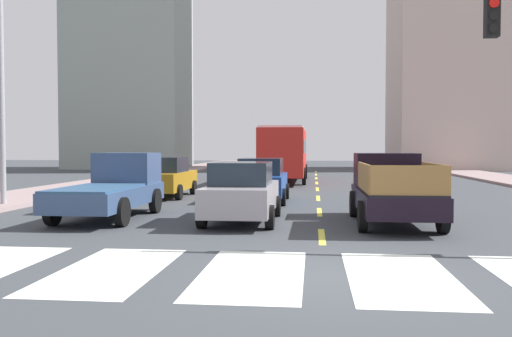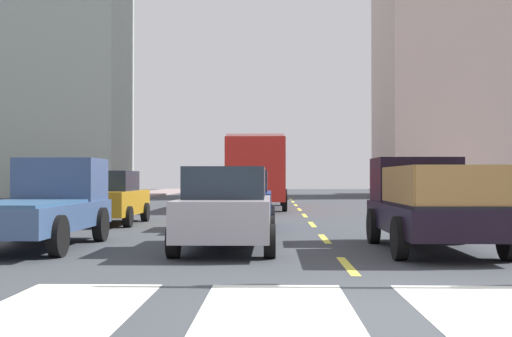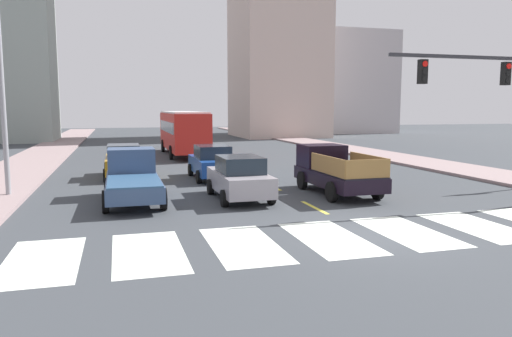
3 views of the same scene
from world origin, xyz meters
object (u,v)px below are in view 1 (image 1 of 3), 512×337
city_bus (285,150)px  sedan_mid (242,192)px  pickup_stakebed (391,189)px  sedan_far (166,177)px  sedan_near_right (262,180)px  pickup_dark (114,187)px  streetlight_left (5,66)px

city_bus → sedan_mid: bearing=-89.3°
pickup_stakebed → sedan_far: 11.15m
city_bus → sedan_near_right: (-0.24, -12.99, -1.09)m
pickup_stakebed → sedan_near_right: (-4.23, 5.37, -0.08)m
pickup_stakebed → pickup_dark: size_ratio=1.00×
sedan_near_right → sedan_mid: size_ratio=1.00×
pickup_dark → sedan_mid: 4.15m
sedan_mid → sedan_far: (-4.31, 7.59, 0.00)m
pickup_stakebed → sedan_mid: (-4.24, -0.44, -0.08)m
sedan_near_right → streetlight_left: bearing=-160.8°
pickup_stakebed → sedan_mid: pickup_stakebed is taller
sedan_mid → pickup_stakebed: bearing=7.8°
sedan_near_right → streetlight_left: streetlight_left is taller
sedan_mid → pickup_dark: bearing=170.8°
pickup_dark → city_bus: city_bus is taller
pickup_stakebed → sedan_mid: bearing=-174.2°
pickup_stakebed → sedan_near_right: 6.84m
sedan_far → streetlight_left: 7.70m
pickup_stakebed → streetlight_left: (-12.95, 2.35, 4.03)m
city_bus → sedan_near_right: city_bus is taller
pickup_stakebed → city_bus: city_bus is taller
pickup_dark → sedan_far: 6.80m
pickup_stakebed → sedan_far: (-8.55, 7.16, -0.08)m
pickup_stakebed → pickup_dark: same height
sedan_far → sedan_near_right: bearing=-20.7°
streetlight_left → city_bus: bearing=60.8°
sedan_near_right → sedan_mid: 5.81m
pickup_dark → streetlight_left: 6.47m
city_bus → pickup_dark: bearing=-102.0°
pickup_dark → streetlight_left: (-4.64, 1.99, 4.05)m
city_bus → sedan_far: size_ratio=2.45×
pickup_dark → sedan_mid: (4.07, -0.80, -0.06)m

